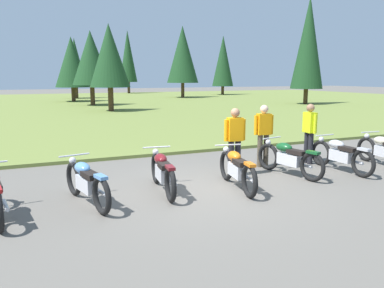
{
  "coord_description": "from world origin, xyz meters",
  "views": [
    {
      "loc": [
        -3.44,
        -7.29,
        2.42
      ],
      "look_at": [
        0.0,
        0.6,
        0.9
      ],
      "focal_mm": 36.02,
      "sensor_mm": 36.0,
      "label": 1
    }
  ],
  "objects_px": {
    "motorcycle_british_green": "(289,158)",
    "rider_with_back_turned": "(264,132)",
    "motorcycle_sky_blue": "(86,182)",
    "motorcycle_silver": "(341,154)",
    "motorcycle_orange": "(237,169)",
    "rider_in_hivis_vest": "(235,138)",
    "rider_checking_bike": "(309,130)",
    "motorcycle_maroon": "(163,172)"
  },
  "relations": [
    {
      "from": "motorcycle_sky_blue",
      "to": "rider_checking_bike",
      "type": "relative_size",
      "value": 1.24
    },
    {
      "from": "motorcycle_british_green",
      "to": "rider_checking_bike",
      "type": "bearing_deg",
      "value": 32.83
    },
    {
      "from": "motorcycle_british_green",
      "to": "rider_checking_bike",
      "type": "relative_size",
      "value": 1.25
    },
    {
      "from": "rider_in_hivis_vest",
      "to": "rider_with_back_turned",
      "type": "distance_m",
      "value": 1.34
    },
    {
      "from": "motorcycle_orange",
      "to": "rider_checking_bike",
      "type": "bearing_deg",
      "value": 23.25
    },
    {
      "from": "rider_checking_bike",
      "to": "rider_with_back_turned",
      "type": "bearing_deg",
      "value": 172.59
    },
    {
      "from": "rider_in_hivis_vest",
      "to": "rider_checking_bike",
      "type": "bearing_deg",
      "value": 8.53
    },
    {
      "from": "motorcycle_silver",
      "to": "rider_checking_bike",
      "type": "distance_m",
      "value": 1.17
    },
    {
      "from": "rider_with_back_turned",
      "to": "motorcycle_silver",
      "type": "bearing_deg",
      "value": -38.45
    },
    {
      "from": "rider_in_hivis_vest",
      "to": "rider_with_back_turned",
      "type": "height_order",
      "value": "same"
    },
    {
      "from": "motorcycle_orange",
      "to": "rider_in_hivis_vest",
      "type": "xyz_separation_m",
      "value": [
        0.47,
        0.93,
        0.51
      ]
    },
    {
      "from": "motorcycle_sky_blue",
      "to": "motorcycle_silver",
      "type": "distance_m",
      "value": 6.39
    },
    {
      "from": "motorcycle_sky_blue",
      "to": "motorcycle_silver",
      "type": "bearing_deg",
      "value": 0.52
    },
    {
      "from": "motorcycle_british_green",
      "to": "rider_checking_bike",
      "type": "height_order",
      "value": "rider_checking_bike"
    },
    {
      "from": "motorcycle_orange",
      "to": "motorcycle_silver",
      "type": "relative_size",
      "value": 0.99
    },
    {
      "from": "motorcycle_orange",
      "to": "rider_with_back_turned",
      "type": "height_order",
      "value": "rider_with_back_turned"
    },
    {
      "from": "motorcycle_maroon",
      "to": "motorcycle_silver",
      "type": "height_order",
      "value": "same"
    },
    {
      "from": "motorcycle_sky_blue",
      "to": "rider_with_back_turned",
      "type": "height_order",
      "value": "rider_with_back_turned"
    },
    {
      "from": "motorcycle_sky_blue",
      "to": "rider_checking_bike",
      "type": "distance_m",
      "value": 6.35
    },
    {
      "from": "motorcycle_maroon",
      "to": "motorcycle_british_green",
      "type": "relative_size",
      "value": 1.01
    },
    {
      "from": "motorcycle_sky_blue",
      "to": "rider_checking_bike",
      "type": "xyz_separation_m",
      "value": [
        6.23,
        1.1,
        0.51
      ]
    },
    {
      "from": "motorcycle_british_green",
      "to": "rider_with_back_turned",
      "type": "bearing_deg",
      "value": 93.37
    },
    {
      "from": "motorcycle_sky_blue",
      "to": "motorcycle_maroon",
      "type": "relative_size",
      "value": 0.99
    },
    {
      "from": "motorcycle_orange",
      "to": "rider_in_hivis_vest",
      "type": "height_order",
      "value": "rider_in_hivis_vest"
    },
    {
      "from": "motorcycle_silver",
      "to": "rider_with_back_turned",
      "type": "relative_size",
      "value": 1.26
    },
    {
      "from": "motorcycle_sky_blue",
      "to": "motorcycle_british_green",
      "type": "relative_size",
      "value": 1.0
    },
    {
      "from": "rider_checking_bike",
      "to": "rider_with_back_turned",
      "type": "distance_m",
      "value": 1.4
    },
    {
      "from": "motorcycle_silver",
      "to": "rider_checking_bike",
      "type": "relative_size",
      "value": 1.26
    },
    {
      "from": "rider_with_back_turned",
      "to": "motorcycle_british_green",
      "type": "bearing_deg",
      "value": -86.63
    },
    {
      "from": "motorcycle_british_green",
      "to": "motorcycle_orange",
      "type": "bearing_deg",
      "value": -165.16
    },
    {
      "from": "motorcycle_orange",
      "to": "motorcycle_british_green",
      "type": "distance_m",
      "value": 1.8
    },
    {
      "from": "motorcycle_british_green",
      "to": "rider_with_back_turned",
      "type": "height_order",
      "value": "rider_with_back_turned"
    },
    {
      "from": "rider_checking_bike",
      "to": "rider_in_hivis_vest",
      "type": "height_order",
      "value": "same"
    },
    {
      "from": "motorcycle_british_green",
      "to": "motorcycle_silver",
      "type": "xyz_separation_m",
      "value": [
        1.48,
        -0.19,
        0.0
      ]
    },
    {
      "from": "rider_checking_bike",
      "to": "motorcycle_british_green",
      "type": "bearing_deg",
      "value": -147.17
    },
    {
      "from": "motorcycle_sky_blue",
      "to": "rider_in_hivis_vest",
      "type": "bearing_deg",
      "value": 11.12
    },
    {
      "from": "motorcycle_orange",
      "to": "motorcycle_silver",
      "type": "bearing_deg",
      "value": 4.81
    },
    {
      "from": "motorcycle_sky_blue",
      "to": "rider_in_hivis_vest",
      "type": "relative_size",
      "value": 1.24
    },
    {
      "from": "rider_checking_bike",
      "to": "rider_in_hivis_vest",
      "type": "relative_size",
      "value": 1.0
    },
    {
      "from": "motorcycle_maroon",
      "to": "motorcycle_silver",
      "type": "distance_m",
      "value": 4.8
    },
    {
      "from": "motorcycle_maroon",
      "to": "rider_checking_bike",
      "type": "relative_size",
      "value": 1.26
    },
    {
      "from": "motorcycle_maroon",
      "to": "motorcycle_british_green",
      "type": "bearing_deg",
      "value": 1.27
    }
  ]
}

